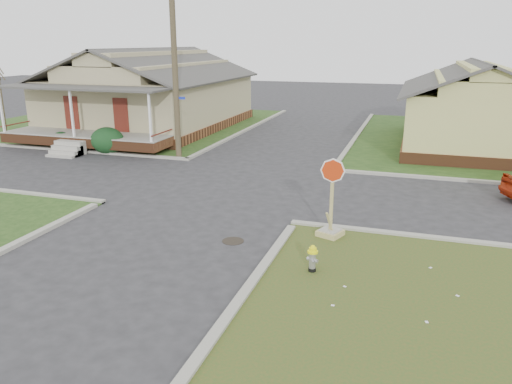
% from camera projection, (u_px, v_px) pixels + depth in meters
% --- Properties ---
extents(ground, '(120.00, 120.00, 0.00)m').
position_uv_depth(ground, '(173.00, 227.00, 15.74)').
color(ground, '#2A2A2C').
rests_on(ground, ground).
extents(verge_far_left, '(19.00, 19.00, 0.05)m').
position_uv_depth(verge_far_left, '(125.00, 123.00, 35.95)').
color(verge_far_left, '#214016').
rests_on(verge_far_left, ground).
extents(curbs, '(80.00, 40.00, 0.12)m').
position_uv_depth(curbs, '(230.00, 186.00, 20.29)').
color(curbs, '#A09E90').
rests_on(curbs, ground).
extents(manhole, '(0.64, 0.64, 0.01)m').
position_uv_depth(manhole, '(233.00, 241.00, 14.63)').
color(manhole, black).
rests_on(manhole, ground).
extents(corner_house, '(10.10, 15.50, 5.30)m').
position_uv_depth(corner_house, '(151.00, 94.00, 33.22)').
color(corner_house, brown).
rests_on(corner_house, ground).
extents(side_house_yellow, '(7.60, 11.60, 4.70)m').
position_uv_depth(side_house_yellow, '(475.00, 107.00, 27.20)').
color(side_house_yellow, brown).
rests_on(side_house_yellow, ground).
extents(utility_pole, '(1.80, 0.28, 9.00)m').
position_uv_depth(utility_pole, '(175.00, 63.00, 23.74)').
color(utility_pole, '#4A402A').
rests_on(utility_pole, ground).
extents(tree_far_left, '(0.22, 0.22, 4.90)m').
position_uv_depth(tree_far_left, '(0.00, 94.00, 31.24)').
color(tree_far_left, '#4A402A').
rests_on(tree_far_left, verge_far_left).
extents(fire_hydrant, '(0.26, 0.26, 0.71)m').
position_uv_depth(fire_hydrant, '(313.00, 257.00, 12.50)').
color(fire_hydrant, black).
rests_on(fire_hydrant, ground).
extents(stop_sign, '(0.67, 0.66, 2.38)m').
position_uv_depth(stop_sign, '(331.00, 219.00, 14.78)').
color(stop_sign, tan).
rests_on(stop_sign, ground).
extents(hedge_left, '(1.23, 1.00, 0.94)m').
position_uv_depth(hedge_left, '(61.00, 139.00, 27.27)').
color(hedge_left, '#13361A').
rests_on(hedge_left, verge_far_left).
extents(hedge_right, '(1.62, 1.33, 1.24)m').
position_uv_depth(hedge_right, '(107.00, 141.00, 26.01)').
color(hedge_right, '#13361A').
rests_on(hedge_right, verge_far_left).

